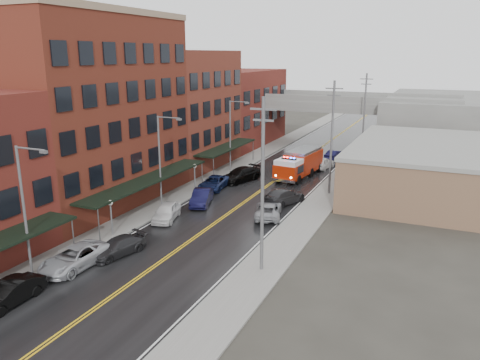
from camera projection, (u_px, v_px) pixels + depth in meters
The scene contains 33 objects.
road at pixel (249, 199), 48.58m from camera, with size 11.00×160.00×0.02m, color black.
sidewalk_left at pixel (188, 190), 51.41m from camera, with size 3.00×160.00×0.15m, color slate.
sidewalk_right at pixel (318, 207), 45.73m from camera, with size 3.00×160.00×0.15m, color slate.
curb_left at pixel (201, 192), 50.77m from camera, with size 0.30×160.00×0.15m, color gray.
curb_right at pixel (302, 205), 46.37m from camera, with size 0.30×160.00×0.15m, color gray.
brick_building_b at pixel (95, 114), 45.23m from camera, with size 9.00×20.00×18.00m, color maroon.
brick_building_c at pixel (187, 110), 61.08m from camera, with size 9.00×15.00×15.00m, color maroon.
brick_building_far at pixel (240, 108), 76.93m from camera, with size 9.00×20.00×12.00m, color maroon.
tan_building at pixel (421, 169), 50.54m from camera, with size 14.00×22.00×5.00m, color brown.
right_far_block at pixel (446, 121), 75.87m from camera, with size 18.00×30.00×8.00m, color slate.
awning_1 at pixel (149, 180), 44.54m from camera, with size 2.60×18.00×3.09m.
awning_2 at pixel (227, 147), 60.00m from camera, with size 2.60×13.00×3.09m.
globe_lamp_1 at pixel (111, 210), 38.11m from camera, with size 0.44×0.44×3.12m.
globe_lamp_2 at pixel (195, 171), 50.47m from camera, with size 0.44×0.44×3.12m.
street_lamp_0 at pixel (26, 204), 30.35m from camera, with size 2.64×0.22×9.00m.
street_lamp_1 at pixel (162, 156), 44.48m from camera, with size 2.64×0.22×9.00m.
street_lamp_2 at pixel (232, 131), 58.61m from camera, with size 2.64×0.22×9.00m.
utility_pole_0 at pixel (262, 184), 30.89m from camera, with size 1.80×0.24×12.00m.
utility_pole_1 at pixel (332, 136), 48.55m from camera, with size 1.80×0.24×12.00m.
utility_pole_2 at pixel (364, 114), 66.22m from camera, with size 1.80×0.24×12.00m.
overpass at pixel (326, 109), 75.29m from camera, with size 40.00×10.00×7.50m.
fire_truck at pixel (299, 163), 56.74m from camera, with size 4.36×9.14×3.24m.
parked_car_left_1 at pixel (9, 293), 27.99m from camera, with size 1.55×4.45×1.46m, color black.
parked_car_left_2 at pixel (75, 257), 32.85m from camera, with size 2.53×5.48×1.52m, color #A7A9AF.
parked_car_left_3 at pixel (118, 247), 34.92m from camera, with size 1.86×4.57×1.33m, color #242426.
parked_car_left_4 at pixel (166, 212), 42.34m from camera, with size 1.82×4.53×1.54m, color silver.
parked_car_left_5 at pixel (202, 197), 46.54m from camera, with size 1.65×4.74×1.56m, color black.
parked_car_left_6 at pixel (214, 183), 51.96m from camera, with size 2.37×5.14×1.43m, color #111C42.
parked_car_left_7 at pixel (241, 175), 55.05m from camera, with size 2.29×5.64×1.64m, color black.
parked_car_right_0 at pixel (268, 210), 43.02m from camera, with size 2.29×4.97×1.38m, color gray.
parked_car_right_1 at pixel (283, 196), 46.82m from camera, with size 2.18×5.37×1.56m, color #27272A.
parked_car_right_2 at pixel (323, 163), 61.26m from camera, with size 1.80×4.48×1.53m, color white.
parked_car_right_3 at pixel (335, 155), 66.48m from camera, with size 1.44×4.14×1.36m, color black.
Camera 1 is at (17.83, -12.83, 14.61)m, focal length 35.00 mm.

